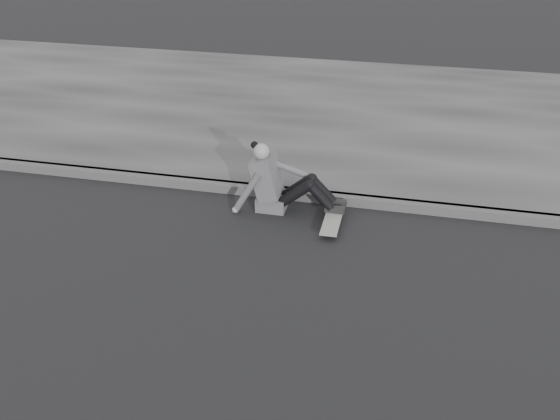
# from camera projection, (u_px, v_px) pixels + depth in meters

# --- Properties ---
(ground) EXTENTS (80.00, 80.00, 0.00)m
(ground) POSITION_uv_depth(u_px,v_px,m) (399.00, 348.00, 5.58)
(ground) COLOR black
(ground) RESTS_ON ground
(curb) EXTENTS (24.00, 0.16, 0.12)m
(curb) POSITION_uv_depth(u_px,v_px,m) (411.00, 206.00, 7.75)
(curb) COLOR #484848
(curb) RESTS_ON ground
(sidewalk) EXTENTS (24.00, 6.00, 0.12)m
(sidewalk) POSITION_uv_depth(u_px,v_px,m) (418.00, 120.00, 10.32)
(sidewalk) COLOR #3C3C3C
(sidewalk) RESTS_ON ground
(skateboard) EXTENTS (0.20, 0.78, 0.09)m
(skateboard) POSITION_uv_depth(u_px,v_px,m) (333.00, 220.00, 7.44)
(skateboard) COLOR #9C9C97
(skateboard) RESTS_ON ground
(seated_woman) EXTENTS (1.38, 0.46, 0.88)m
(seated_woman) POSITION_uv_depth(u_px,v_px,m) (277.00, 183.00, 7.64)
(seated_woman) COLOR #545456
(seated_woman) RESTS_ON ground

